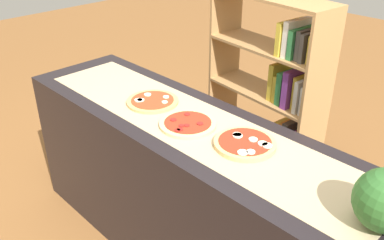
{
  "coord_description": "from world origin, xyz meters",
  "views": [
    {
      "loc": [
        1.31,
        -1.28,
        1.91
      ],
      "look_at": [
        0.0,
        0.0,
        0.91
      ],
      "focal_mm": 39.16,
      "sensor_mm": 36.0,
      "label": 1
    }
  ],
  "objects": [
    {
      "name": "pizza_mozzarella_2",
      "position": [
        0.32,
        0.02,
        0.9
      ],
      "size": [
        0.28,
        0.28,
        0.03
      ],
      "color": "#DBB26B",
      "rests_on": "parchment_paper"
    },
    {
      "name": "parchment_paper",
      "position": [
        0.0,
        0.0,
        0.89
      ],
      "size": [
        2.01,
        0.43,
        0.0
      ],
      "primitive_type": "cube",
      "color": "tan",
      "rests_on": "counter"
    },
    {
      "name": "bookshelf",
      "position": [
        -0.12,
        0.94,
        0.67
      ],
      "size": [
        0.91,
        0.39,
        1.34
      ],
      "color": "#A87A47",
      "rests_on": "ground_plane"
    },
    {
      "name": "counter",
      "position": [
        0.0,
        0.0,
        0.44
      ],
      "size": [
        2.26,
        0.6,
        0.89
      ],
      "primitive_type": "cube",
      "color": "black",
      "rests_on": "ground_plane"
    },
    {
      "name": "pizza_mozzarella_0",
      "position": [
        -0.32,
        0.01,
        0.9
      ],
      "size": [
        0.28,
        0.28,
        0.02
      ],
      "color": "tan",
      "rests_on": "parchment_paper"
    },
    {
      "name": "pizza_pepperoni_1",
      "position": [
        0.0,
        -0.03,
        0.9
      ],
      "size": [
        0.29,
        0.29,
        0.02
      ],
      "color": "#E5C17F",
      "rests_on": "parchment_paper"
    }
  ]
}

